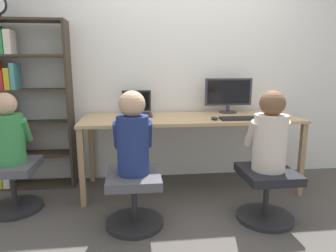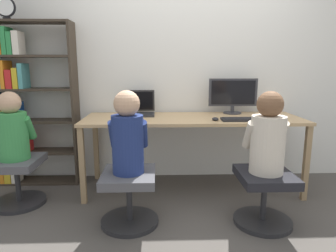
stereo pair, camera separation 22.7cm
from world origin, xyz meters
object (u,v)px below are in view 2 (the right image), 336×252
Objects in this scene: person_at_monitor at (268,136)px; office_chair_left at (264,194)px; office_chair_side at (17,178)px; laptop at (140,110)px; desktop_monitor at (233,95)px; desk_clock at (6,7)px; person_near_shelf at (12,129)px; person_at_laptop at (128,135)px; bookshelf at (18,104)px; keyboard at (245,119)px; office_chair_right at (129,194)px.

office_chair_left is at bearing -90.00° from person_at_monitor.
person_at_monitor is (-0.00, 0.00, 0.48)m from office_chair_left.
laptop is at bearing 24.23° from office_chair_side.
desk_clock is (-2.31, -0.06, 0.88)m from desktop_monitor.
person_near_shelf reaches higher than laptop.
person_near_shelf is at bearing 159.93° from person_at_laptop.
office_chair_left is at bearing -2.15° from person_at_laptop.
desktop_monitor is 1.00m from person_at_monitor.
bookshelf reaches higher than office_chair_side.
person_at_laptop reaches higher than person_near_shelf.
keyboard is at bearing 24.97° from person_at_laptop.
bookshelf is at bearing 143.36° from office_chair_right.
person_near_shelf reaches higher than office_chair_right.
office_chair_left is 0.77× the size of person_near_shelf.
desk_clock reaches higher than office_chair_right.
laptop is at bearing 87.12° from office_chair_right.
desktop_monitor is at bearing 41.47° from person_at_laptop.
person_at_laptop reaches higher than office_chair_side.
person_at_monitor is at bearing -22.29° from bookshelf.
desk_clock is at bearing -90.65° from bookshelf.
laptop is 1.52m from office_chair_left.
desktop_monitor is at bearing 2.29° from laptop.
person_at_monitor is at bearing -1.93° from person_at_laptop.
person_near_shelf is (-1.12, -0.50, -0.10)m from laptop.
desk_clock is 1.24m from person_near_shelf.
keyboard is 0.73× the size of person_near_shelf.
desktop_monitor is at bearing 14.34° from office_chair_side.
desk_clock reaches higher than keyboard.
office_chair_right is 1.24m from person_near_shelf.
office_chair_left is 0.27× the size of bookshelf.
bookshelf is at bearing 108.27° from person_near_shelf.
laptop is at bearing 87.10° from person_at_laptop.
person_at_laptop is (-1.10, 0.04, 0.01)m from person_at_monitor.
person_at_laptop is at bearing -155.03° from keyboard.
keyboard is 2.37m from bookshelf.
office_chair_right is at bearing 178.29° from person_at_monitor.
person_near_shelf is at bearing -155.94° from laptop.
office_chair_right is 0.49m from person_at_laptop.
desktop_monitor reaches higher than laptop.
bookshelf is at bearing -179.83° from desktop_monitor.
desktop_monitor is 0.81× the size of person_at_monitor.
keyboard is at bearing 92.91° from person_at_monitor.
desktop_monitor is at bearing 92.55° from office_chair_left.
office_chair_right is (-1.06, -0.94, -0.71)m from desktop_monitor.
office_chair_left is (0.04, -0.98, -0.71)m from desktop_monitor.
person_near_shelf is at bearing -71.73° from bookshelf.
person_near_shelf is (-2.15, -0.11, -0.06)m from keyboard.
person_at_monitor reaches higher than office_chair_right.
person_at_laptop is 1.06× the size of person_near_shelf.
bookshelf is at bearing 108.14° from office_chair_side.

